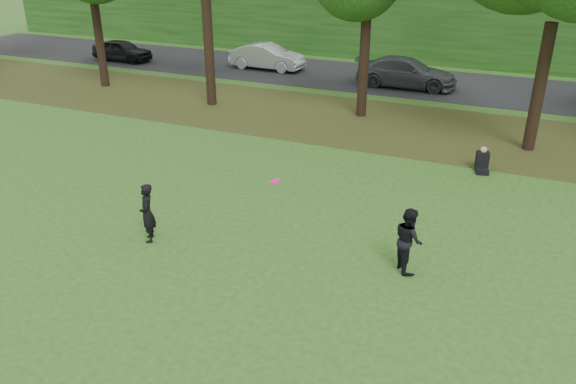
% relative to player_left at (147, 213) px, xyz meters
% --- Properties ---
extents(ground, '(120.00, 120.00, 0.00)m').
position_rel_player_left_xyz_m(ground, '(4.86, -0.93, -0.80)').
color(ground, '#26561A').
rests_on(ground, ground).
extents(leaf_litter, '(60.00, 7.00, 0.01)m').
position_rel_player_left_xyz_m(leaf_litter, '(4.86, 12.07, -0.79)').
color(leaf_litter, '#3D3716').
rests_on(leaf_litter, ground).
extents(street, '(70.00, 7.00, 0.02)m').
position_rel_player_left_xyz_m(street, '(4.86, 20.07, -0.79)').
color(street, black).
rests_on(street, ground).
extents(far_hedge, '(70.00, 3.00, 5.00)m').
position_rel_player_left_xyz_m(far_hedge, '(4.86, 26.07, 1.70)').
color(far_hedge, '#144012').
rests_on(far_hedge, ground).
extents(player_left, '(0.64, 0.70, 1.60)m').
position_rel_player_left_xyz_m(player_left, '(0.00, 0.00, 0.00)').
color(player_left, black).
rests_on(player_left, ground).
extents(player_right, '(0.95, 1.00, 1.62)m').
position_rel_player_left_xyz_m(player_right, '(6.51, 1.32, 0.01)').
color(player_right, black).
rests_on(player_right, ground).
extents(parked_cars, '(42.25, 3.64, 1.50)m').
position_rel_player_left_xyz_m(parked_cars, '(5.80, 19.21, -0.05)').
color(parked_cars, black).
rests_on(parked_cars, street).
extents(frisbee, '(0.31, 0.31, 0.10)m').
position_rel_player_left_xyz_m(frisbee, '(3.32, 0.74, 1.18)').
color(frisbee, '#FF159D').
rests_on(frisbee, ground).
extents(seated_person, '(0.56, 0.80, 0.83)m').
position_rel_player_left_xyz_m(seated_person, '(7.49, 8.50, -0.49)').
color(seated_person, black).
rests_on(seated_person, ground).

